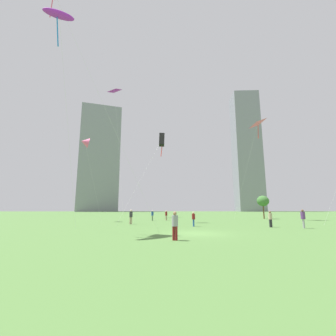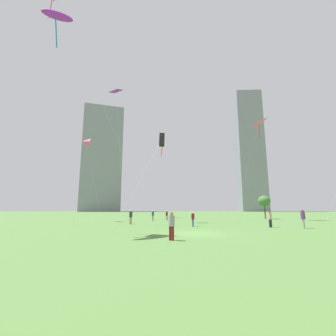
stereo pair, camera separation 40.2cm
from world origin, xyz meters
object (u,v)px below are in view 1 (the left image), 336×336
at_px(kite_flying_0, 162,140).
at_px(person_standing_3, 175,224).
at_px(distant_highrise_0, 247,151).
at_px(person_standing_5, 152,215).
at_px(person_standing_0, 303,217).
at_px(person_standing_1, 270,218).
at_px(kite_flying_1, 85,142).
at_px(kite_flying_6, 257,124).
at_px(person_standing_4, 166,215).
at_px(kite_flying_5, 115,91).
at_px(person_standing_2, 194,218).
at_px(distant_highrise_1, 99,159).
at_px(park_tree_0, 263,201).
at_px(person_standing_6, 131,216).
at_px(kite_flying_2, 59,15).

bearing_deg(kite_flying_0, person_standing_3, -87.22).
relative_size(kite_flying_0, distant_highrise_0, 0.16).
bearing_deg(kite_flying_0, person_standing_5, 108.02).
bearing_deg(person_standing_0, person_standing_1, 90.36).
relative_size(kite_flying_0, kite_flying_1, 0.99).
bearing_deg(kite_flying_6, person_standing_4, -175.99).
bearing_deg(kite_flying_5, distant_highrise_0, 54.76).
relative_size(person_standing_2, kite_flying_0, 0.12).
height_order(person_standing_3, kite_flying_6, kite_flying_6).
height_order(person_standing_2, person_standing_3, person_standing_3).
height_order(kite_flying_1, distant_highrise_0, distant_highrise_0).
relative_size(person_standing_5, distant_highrise_0, 0.02).
xyz_separation_m(person_standing_5, distant_highrise_1, (-40.43, 111.73, 33.81)).
distance_m(person_standing_2, person_standing_4, 13.45).
bearing_deg(kite_flying_6, person_standing_0, -101.73).
bearing_deg(kite_flying_5, person_standing_3, -71.48).
height_order(person_standing_5, park_tree_0, park_tree_0).
bearing_deg(kite_flying_0, person_standing_6, -135.80).
bearing_deg(person_standing_1, kite_flying_6, -114.05).
height_order(person_standing_1, park_tree_0, park_tree_0).
bearing_deg(person_standing_1, person_standing_4, -55.34).
distance_m(kite_flying_2, kite_flying_6, 35.12).
height_order(person_standing_4, distant_highrise_0, distant_highrise_0).
bearing_deg(park_tree_0, person_standing_4, -164.82).
distance_m(kite_flying_6, park_tree_0, 14.77).
bearing_deg(person_standing_1, kite_flying_0, -39.78).
xyz_separation_m(kite_flying_5, park_tree_0, (31.50, -8.80, -27.42)).
height_order(kite_flying_0, kite_flying_1, kite_flying_1).
height_order(person_standing_0, kite_flying_5, kite_flying_5).
xyz_separation_m(kite_flying_1, kite_flying_5, (0.66, 16.73, 18.19)).
xyz_separation_m(person_standing_2, distant_highrise_0, (55.42, 127.39, 40.57)).
xyz_separation_m(kite_flying_1, kite_flying_2, (3.38, -18.32, 6.30)).
bearing_deg(kite_flying_5, park_tree_0, -15.60).
xyz_separation_m(person_standing_1, kite_flying_5, (-23.48, 28.38, 29.82)).
height_order(kite_flying_0, park_tree_0, kite_flying_0).
distance_m(kite_flying_0, park_tree_0, 24.03).
bearing_deg(person_standing_5, kite_flying_6, 86.15).
distance_m(person_standing_2, distant_highrise_1, 136.30).
relative_size(person_standing_0, person_standing_2, 1.17).
bearing_deg(distant_highrise_1, person_standing_4, -85.54).
bearing_deg(kite_flying_5, person_standing_1, -50.39).
bearing_deg(kite_flying_2, person_standing_6, 66.01).
height_order(person_standing_5, kite_flying_2, kite_flying_2).
distance_m(person_standing_1, person_standing_2, 8.13).
relative_size(person_standing_3, person_standing_6, 0.98).
distance_m(kite_flying_2, distant_highrise_0, 153.24).
bearing_deg(person_standing_6, person_standing_2, 157.64).
xyz_separation_m(kite_flying_0, kite_flying_6, (17.92, 6.70, 5.26)).
bearing_deg(kite_flying_0, distant_highrise_0, 63.76).
xyz_separation_m(person_standing_6, kite_flying_6, (21.78, 10.46, 16.47)).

